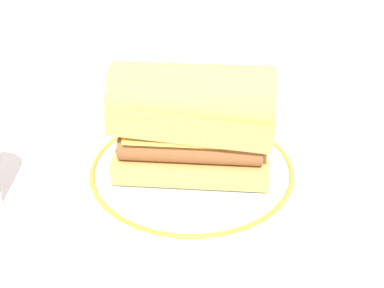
# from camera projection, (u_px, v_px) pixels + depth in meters

# --- Properties ---
(ground_plane) EXTENTS (1.50, 1.50, 0.00)m
(ground_plane) POSITION_uv_depth(u_px,v_px,m) (187.00, 168.00, 0.58)
(ground_plane) COLOR silver
(plate) EXTENTS (0.26, 0.26, 0.01)m
(plate) POSITION_uv_depth(u_px,v_px,m) (192.00, 170.00, 0.57)
(plate) COLOR white
(plate) RESTS_ON ground_plane
(sausage_sandwich) EXTENTS (0.18, 0.10, 0.13)m
(sausage_sandwich) POSITION_uv_depth(u_px,v_px,m) (192.00, 119.00, 0.53)
(sausage_sandwich) COLOR tan
(sausage_sandwich) RESTS_ON plate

